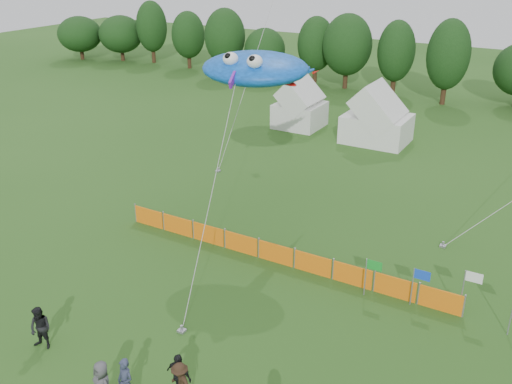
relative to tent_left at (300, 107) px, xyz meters
The scene contains 12 objects.
ground 31.86m from the tent_left, 72.06° to the right, with size 160.00×160.00×0.00m, color #234C16.
treeline 18.74m from the tent_left, 52.11° to the left, with size 104.57×8.78×8.36m.
tent_left is the anchor object (origin of this frame).
tent_right 7.05m from the tent_left, ahead, with size 5.01×4.01×3.54m.
barrier_fence 22.89m from the tent_left, 66.77° to the right, with size 17.90×0.06×1.00m.
flag_row 28.47m from the tent_left, 48.16° to the right, with size 10.73×0.71×2.17m.
spectator_a 33.12m from the tent_left, 74.04° to the right, with size 0.66×0.44×1.82m, color #2D344C.
spectator_b 31.55m from the tent_left, 82.22° to the right, with size 0.88×0.68×1.81m, color black.
spectator_c 32.68m from the tent_left, 70.93° to the right, with size 1.06×0.61×1.64m, color black.
spectator_d 32.40m from the tent_left, 71.18° to the right, with size 1.04×0.43×1.78m, color black.
stingray_kite 20.55m from the tent_left, 70.48° to the right, with size 6.11×16.44×9.83m.
small_kite_dark 8.31m from the tent_left, 95.80° to the right, with size 1.33×10.17×12.18m.
Camera 1 is at (10.64, -12.32, 14.48)m, focal length 40.00 mm.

